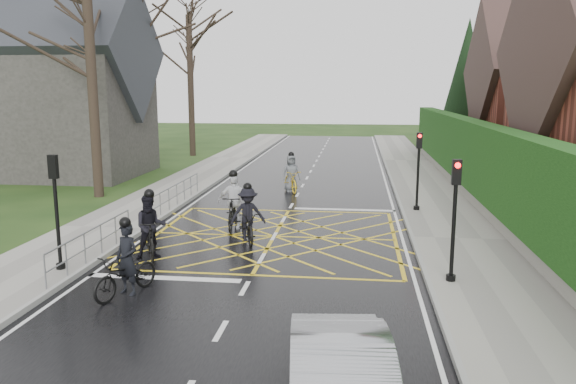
% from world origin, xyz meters
% --- Properties ---
extents(ground, '(120.00, 120.00, 0.00)m').
position_xyz_m(ground, '(0.00, 0.00, 0.00)').
color(ground, black).
rests_on(ground, ground).
extents(road, '(9.00, 80.00, 0.01)m').
position_xyz_m(road, '(0.00, 0.00, 0.01)').
color(road, black).
rests_on(road, ground).
extents(sidewalk_right, '(3.00, 80.00, 0.15)m').
position_xyz_m(sidewalk_right, '(6.00, 0.00, 0.07)').
color(sidewalk_right, gray).
rests_on(sidewalk_right, ground).
extents(sidewalk_left, '(3.00, 80.00, 0.15)m').
position_xyz_m(sidewalk_left, '(-6.00, 0.00, 0.07)').
color(sidewalk_left, gray).
rests_on(sidewalk_left, ground).
extents(stone_wall, '(0.50, 38.00, 0.70)m').
position_xyz_m(stone_wall, '(7.75, 6.00, 0.35)').
color(stone_wall, slate).
rests_on(stone_wall, ground).
extents(hedge, '(0.90, 38.00, 2.80)m').
position_xyz_m(hedge, '(7.75, 6.00, 2.10)').
color(hedge, black).
rests_on(hedge, stone_wall).
extents(house_far, '(9.80, 8.80, 10.30)m').
position_xyz_m(house_far, '(14.75, 18.00, 4.36)').
color(house_far, brown).
rests_on(house_far, ground).
extents(conifer, '(4.60, 4.60, 10.00)m').
position_xyz_m(conifer, '(10.75, 26.00, 4.99)').
color(conifer, black).
rests_on(conifer, ground).
extents(church, '(8.80, 7.80, 11.00)m').
position_xyz_m(church, '(-13.54, 12.00, 4.93)').
color(church, '#2D2B28').
rests_on(church, ground).
extents(tree_near, '(9.24, 9.24, 11.44)m').
position_xyz_m(tree_near, '(-9.00, 6.00, 7.91)').
color(tree_near, black).
rests_on(tree_near, ground).
extents(tree_mid, '(10.08, 10.08, 12.48)m').
position_xyz_m(tree_mid, '(-10.00, 14.00, 8.63)').
color(tree_mid, black).
rests_on(tree_mid, ground).
extents(tree_far, '(8.40, 8.40, 10.40)m').
position_xyz_m(tree_far, '(-9.30, 22.00, 7.19)').
color(tree_far, black).
rests_on(tree_far, ground).
extents(railing_south, '(0.05, 5.04, 1.03)m').
position_xyz_m(railing_south, '(-4.65, -3.50, 0.78)').
color(railing_south, slate).
rests_on(railing_south, ground).
extents(railing_north, '(0.05, 6.04, 1.03)m').
position_xyz_m(railing_north, '(-4.65, 4.00, 0.79)').
color(railing_north, slate).
rests_on(railing_north, ground).
extents(traffic_light_ne, '(0.24, 0.31, 3.21)m').
position_xyz_m(traffic_light_ne, '(5.10, 4.20, 1.66)').
color(traffic_light_ne, black).
rests_on(traffic_light_ne, ground).
extents(traffic_light_se, '(0.24, 0.31, 3.21)m').
position_xyz_m(traffic_light_se, '(5.10, -4.20, 1.66)').
color(traffic_light_se, black).
rests_on(traffic_light_se, ground).
extents(traffic_light_sw, '(0.24, 0.31, 3.21)m').
position_xyz_m(traffic_light_sw, '(-5.10, -4.50, 1.66)').
color(traffic_light_sw, black).
rests_on(traffic_light_sw, ground).
extents(cyclist_rear, '(1.39, 2.08, 1.91)m').
position_xyz_m(cyclist_rear, '(-2.72, -5.76, 0.62)').
color(cyclist_rear, black).
rests_on(cyclist_rear, ground).
extents(cyclist_back, '(1.39, 2.11, 2.06)m').
position_xyz_m(cyclist_back, '(-3.21, -2.86, 0.78)').
color(cyclist_back, black).
rests_on(cyclist_back, ground).
extents(cyclist_mid, '(1.35, 2.10, 1.93)m').
position_xyz_m(cyclist_mid, '(-0.76, -0.68, 0.70)').
color(cyclist_mid, black).
rests_on(cyclist_mid, ground).
extents(cyclist_front, '(1.16, 2.13, 2.10)m').
position_xyz_m(cyclist_front, '(-1.58, 0.91, 0.77)').
color(cyclist_front, black).
rests_on(cyclist_front, ground).
extents(cyclist_lead, '(1.36, 2.09, 1.92)m').
position_xyz_m(cyclist_lead, '(-0.40, 8.31, 0.67)').
color(cyclist_lead, gold).
rests_on(cyclist_lead, ground).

